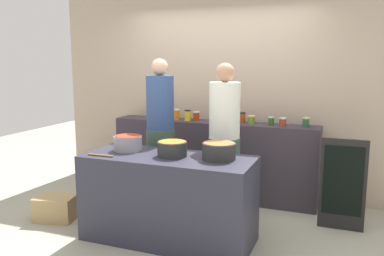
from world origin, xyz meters
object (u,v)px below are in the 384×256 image
(preserve_jar_1, at_px, (176,114))
(preserve_jar_6, at_px, (243,118))
(cook_with_tongs, at_px, (161,144))
(bread_crate, at_px, (56,208))
(preserve_jar_8, at_px, (271,121))
(cook_in_cap, at_px, (224,152))
(cooking_pot_center, at_px, (172,149))
(preserve_jar_10, at_px, (306,122))
(preserve_jar_9, at_px, (283,122))
(cooking_pot_left, at_px, (128,143))
(preserve_jar_3, at_px, (196,116))
(preserve_jar_0, at_px, (162,115))
(preserve_jar_2, at_px, (188,115))
(chalkboard_sign, at_px, (343,184))
(wooden_spoon, at_px, (101,155))
(preserve_jar_7, at_px, (251,120))
(preserve_jar_4, at_px, (225,118))
(cooking_pot_right, at_px, (219,151))

(preserve_jar_1, bearing_deg, preserve_jar_6, 4.12)
(preserve_jar_1, xyz_separation_m, cook_with_tongs, (0.12, -0.73, -0.25))
(bread_crate, bearing_deg, preserve_jar_1, 56.89)
(preserve_jar_8, xyz_separation_m, cook_in_cap, (-0.36, -0.79, -0.25))
(cooking_pot_center, xyz_separation_m, bread_crate, (-1.46, -0.01, -0.81))
(preserve_jar_10, height_order, cooking_pot_center, preserve_jar_10)
(preserve_jar_1, distance_m, preserve_jar_10, 1.68)
(bread_crate, bearing_deg, preserve_jar_9, 29.80)
(cooking_pot_left, bearing_deg, preserve_jar_3, 78.75)
(preserve_jar_0, distance_m, preserve_jar_2, 0.37)
(preserve_jar_2, height_order, preserve_jar_6, preserve_jar_2)
(preserve_jar_6, height_order, chalkboard_sign, preserve_jar_6)
(chalkboard_sign, bearing_deg, wooden_spoon, -152.67)
(preserve_jar_7, xyz_separation_m, cook_in_cap, (-0.10, -0.83, -0.25))
(wooden_spoon, height_order, cook_in_cap, cook_in_cap)
(preserve_jar_2, bearing_deg, wooden_spoon, -99.53)
(preserve_jar_1, distance_m, cook_in_cap, 1.23)
(preserve_jar_10, bearing_deg, preserve_jar_1, 179.77)
(preserve_jar_10, xyz_separation_m, wooden_spoon, (-1.78, -1.63, -0.19))
(wooden_spoon, height_order, cook_with_tongs, cook_with_tongs)
(preserve_jar_0, distance_m, chalkboard_sign, 2.44)
(preserve_jar_6, xyz_separation_m, preserve_jar_7, (0.12, -0.03, -0.02))
(preserve_jar_3, bearing_deg, preserve_jar_0, -173.66)
(preserve_jar_2, height_order, preserve_jar_4, preserve_jar_2)
(preserve_jar_1, height_order, bread_crate, preserve_jar_1)
(preserve_jar_0, relative_size, wooden_spoon, 0.40)
(cook_with_tongs, distance_m, bread_crate, 1.40)
(preserve_jar_6, relative_size, cooking_pot_left, 0.46)
(preserve_jar_9, relative_size, cooking_pot_right, 0.34)
(preserve_jar_4, bearing_deg, cooking_pot_right, -75.70)
(preserve_jar_9, height_order, cook_with_tongs, cook_with_tongs)
(preserve_jar_8, bearing_deg, preserve_jar_3, 179.24)
(cook_with_tongs, height_order, cook_in_cap, cook_with_tongs)
(preserve_jar_1, height_order, preserve_jar_6, preserve_jar_1)
(preserve_jar_7, xyz_separation_m, wooden_spoon, (-1.11, -1.67, -0.18))
(preserve_jar_0, xyz_separation_m, cook_with_tongs, (0.32, -0.70, -0.24))
(preserve_jar_6, bearing_deg, bread_crate, -141.13)
(cooking_pot_right, height_order, chalkboard_sign, cooking_pot_right)
(cooking_pot_left, distance_m, cook_with_tongs, 0.59)
(preserve_jar_0, relative_size, preserve_jar_6, 0.83)
(cooking_pot_left, xyz_separation_m, cook_in_cap, (0.89, 0.52, -0.14))
(preserve_jar_1, height_order, preserve_jar_9, preserve_jar_1)
(preserve_jar_2, relative_size, preserve_jar_3, 1.19)
(cooking_pot_right, bearing_deg, wooden_spoon, -164.40)
(preserve_jar_1, distance_m, cooking_pot_center, 1.49)
(cooking_pot_right, relative_size, cook_with_tongs, 0.18)
(preserve_jar_9, bearing_deg, cook_with_tongs, -152.45)
(preserve_jar_2, bearing_deg, preserve_jar_9, -1.85)
(cooking_pot_left, bearing_deg, cook_in_cap, 30.18)
(wooden_spoon, bearing_deg, preserve_jar_9, 46.10)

